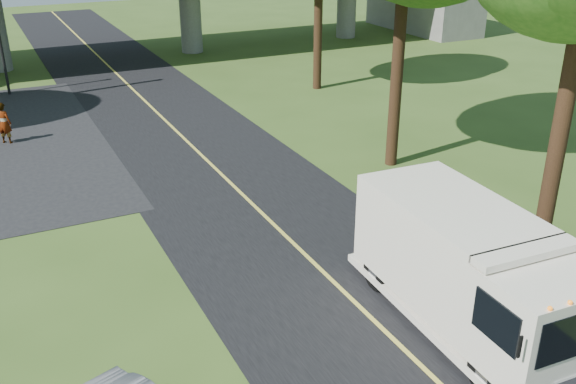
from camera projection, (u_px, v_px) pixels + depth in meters
ground at (391, 338)px, 14.60m from camera, size 120.00×120.00×0.00m
road at (230, 183)px, 22.78m from camera, size 7.00×90.00×0.02m
lane_line at (230, 182)px, 22.78m from camera, size 0.12×90.00×0.01m
step_van at (469, 268)px, 14.45m from camera, size 2.81×6.87×2.84m
pedestrian at (4, 123)px, 26.24m from camera, size 0.76×0.71×1.74m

